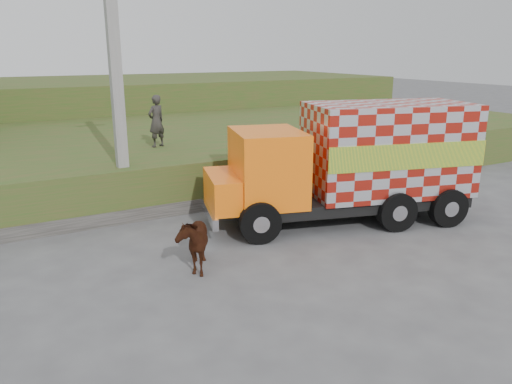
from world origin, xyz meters
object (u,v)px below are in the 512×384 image
cargo_truck (354,162)px  cow (192,241)px  pedestrian (156,121)px  utility_pole (116,74)px

cargo_truck → cow: cargo_truck is taller
cow → pedestrian: 7.10m
cargo_truck → cow: size_ratio=5.08×
pedestrian → cargo_truck: bearing=100.2°
cargo_truck → pedestrian: cargo_truck is taller
utility_pole → cargo_truck: bearing=-30.9°
cargo_truck → pedestrian: bearing=138.0°
cargo_truck → pedestrian: size_ratio=4.41×
cargo_truck → cow: (-5.21, -0.90, -1.05)m
pedestrian → cow: bearing=55.2°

